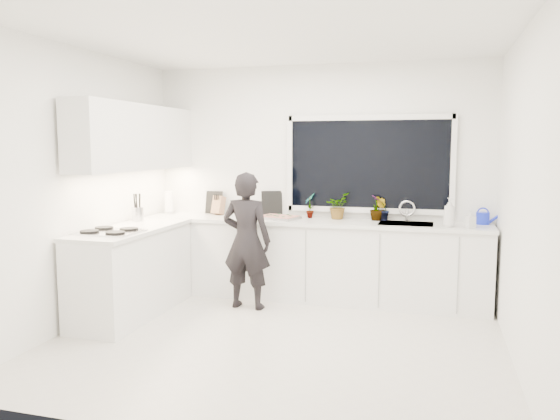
% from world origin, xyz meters
% --- Properties ---
extents(floor, '(4.00, 3.50, 0.02)m').
position_xyz_m(floor, '(0.00, 0.00, -0.01)').
color(floor, beige).
rests_on(floor, ground).
extents(wall_back, '(4.00, 0.02, 2.70)m').
position_xyz_m(wall_back, '(0.00, 1.76, 1.35)').
color(wall_back, white).
rests_on(wall_back, ground).
extents(wall_left, '(0.02, 3.50, 2.70)m').
position_xyz_m(wall_left, '(-2.01, 0.00, 1.35)').
color(wall_left, white).
rests_on(wall_left, ground).
extents(wall_right, '(0.02, 3.50, 2.70)m').
position_xyz_m(wall_right, '(2.01, 0.00, 1.35)').
color(wall_right, white).
rests_on(wall_right, ground).
extents(ceiling, '(4.00, 3.50, 0.02)m').
position_xyz_m(ceiling, '(0.00, 0.00, 2.71)').
color(ceiling, white).
rests_on(ceiling, wall_back).
extents(window, '(1.80, 0.02, 1.00)m').
position_xyz_m(window, '(0.60, 1.73, 1.55)').
color(window, black).
rests_on(window, wall_back).
extents(base_cabinets_back, '(3.92, 0.58, 0.88)m').
position_xyz_m(base_cabinets_back, '(0.00, 1.45, 0.44)').
color(base_cabinets_back, white).
rests_on(base_cabinets_back, floor).
extents(base_cabinets_left, '(0.58, 1.60, 0.88)m').
position_xyz_m(base_cabinets_left, '(-1.67, 0.35, 0.44)').
color(base_cabinets_left, white).
rests_on(base_cabinets_left, floor).
extents(countertop_back, '(3.94, 0.62, 0.04)m').
position_xyz_m(countertop_back, '(0.00, 1.44, 0.90)').
color(countertop_back, silver).
rests_on(countertop_back, base_cabinets_back).
extents(countertop_left, '(0.62, 1.60, 0.04)m').
position_xyz_m(countertop_left, '(-1.67, 0.35, 0.90)').
color(countertop_left, silver).
rests_on(countertop_left, base_cabinets_left).
extents(upper_cabinets, '(0.34, 2.10, 0.70)m').
position_xyz_m(upper_cabinets, '(-1.79, 0.70, 1.85)').
color(upper_cabinets, white).
rests_on(upper_cabinets, wall_left).
extents(sink, '(0.58, 0.42, 0.14)m').
position_xyz_m(sink, '(1.05, 1.45, 0.87)').
color(sink, silver).
rests_on(sink, countertop_back).
extents(faucet, '(0.03, 0.03, 0.22)m').
position_xyz_m(faucet, '(1.05, 1.65, 1.03)').
color(faucet, silver).
rests_on(faucet, countertop_back).
extents(stovetop, '(0.56, 0.48, 0.03)m').
position_xyz_m(stovetop, '(-1.69, -0.00, 0.94)').
color(stovetop, black).
rests_on(stovetop, countertop_left).
extents(person, '(0.55, 0.37, 1.48)m').
position_xyz_m(person, '(-0.60, 0.90, 0.74)').
color(person, black).
rests_on(person, floor).
extents(pizza_tray, '(0.50, 0.41, 0.03)m').
position_xyz_m(pizza_tray, '(-0.38, 1.42, 0.94)').
color(pizza_tray, '#B6B6BB').
rests_on(pizza_tray, countertop_back).
extents(pizza, '(0.45, 0.37, 0.01)m').
position_xyz_m(pizza, '(-0.38, 1.42, 0.95)').
color(pizza, red).
rests_on(pizza, pizza_tray).
extents(watering_can, '(0.17, 0.17, 0.13)m').
position_xyz_m(watering_can, '(1.85, 1.61, 0.98)').
color(watering_can, '#1627D2').
rests_on(watering_can, countertop_back).
extents(paper_towel_roll, '(0.14, 0.14, 0.26)m').
position_xyz_m(paper_towel_roll, '(-1.85, 1.55, 1.05)').
color(paper_towel_roll, white).
rests_on(paper_towel_roll, countertop_back).
extents(knife_block, '(0.15, 0.13, 0.22)m').
position_xyz_m(knife_block, '(-1.20, 1.59, 1.03)').
color(knife_block, '#A27C4B').
rests_on(knife_block, countertop_back).
extents(utensil_crock, '(0.16, 0.16, 0.16)m').
position_xyz_m(utensil_crock, '(-1.85, 0.80, 1.00)').
color(utensil_crock, '#A9A9AE').
rests_on(utensil_crock, countertop_left).
extents(picture_frame_large, '(0.22, 0.04, 0.28)m').
position_xyz_m(picture_frame_large, '(-1.30, 1.69, 1.06)').
color(picture_frame_large, black).
rests_on(picture_frame_large, countertop_back).
extents(picture_frame_small, '(0.24, 0.12, 0.30)m').
position_xyz_m(picture_frame_small, '(-0.55, 1.69, 1.07)').
color(picture_frame_small, black).
rests_on(picture_frame_small, countertop_back).
extents(herb_plants, '(0.99, 0.32, 0.30)m').
position_xyz_m(herb_plants, '(0.38, 1.61, 1.07)').
color(herb_plants, '#26662D').
rests_on(herb_plants, countertop_back).
extents(soap_bottles, '(0.35, 0.16, 0.30)m').
position_xyz_m(soap_bottles, '(1.54, 1.30, 1.06)').
color(soap_bottles, '#D8BF66').
rests_on(soap_bottles, countertop_back).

